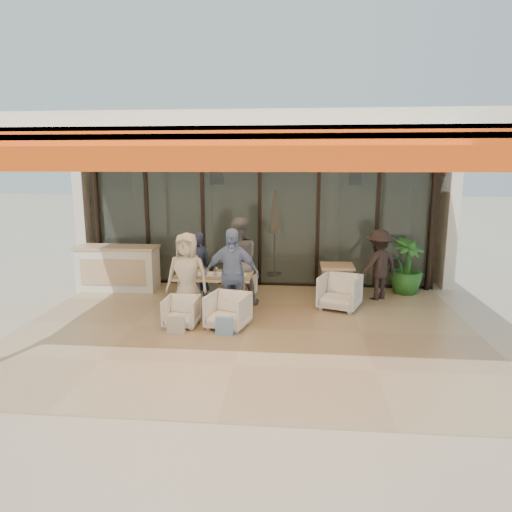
{
  "coord_description": "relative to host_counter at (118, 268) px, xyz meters",
  "views": [
    {
      "loc": [
        0.86,
        -7.59,
        2.87
      ],
      "look_at": [
        0.1,
        0.9,
        1.15
      ],
      "focal_mm": 32.0,
      "sensor_mm": 36.0,
      "label": 1
    }
  ],
  "objects": [
    {
      "name": "ground",
      "position": [
        3.21,
        -2.3,
        -0.53
      ],
      "size": [
        70.0,
        70.0,
        0.0
      ],
      "primitive_type": "plane",
      "color": "#C6B293",
      "rests_on": "ground"
    },
    {
      "name": "terrace_floor",
      "position": [
        3.21,
        -2.3,
        -0.53
      ],
      "size": [
        8.0,
        6.0,
        0.01
      ],
      "primitive_type": "cube",
      "color": "tan",
      "rests_on": "ground"
    },
    {
      "name": "terrace_structure",
      "position": [
        3.21,
        -2.56,
        2.72
      ],
      "size": [
        8.0,
        6.0,
        3.4
      ],
      "color": "silver",
      "rests_on": "ground"
    },
    {
      "name": "glass_storefront",
      "position": [
        3.21,
        0.7,
        1.07
      ],
      "size": [
        8.08,
        0.1,
        3.2
      ],
      "color": "#9EADA3",
      "rests_on": "ground"
    },
    {
      "name": "interior_block",
      "position": [
        3.22,
        3.02,
        1.7
      ],
      "size": [
        9.05,
        3.62,
        3.52
      ],
      "color": "silver",
      "rests_on": "ground"
    },
    {
      "name": "host_counter",
      "position": [
        0.0,
        0.0,
        0.0
      ],
      "size": [
        1.85,
        0.65,
        1.04
      ],
      "color": "silver",
      "rests_on": "ground"
    },
    {
      "name": "dining_table",
      "position": [
        2.46,
        -1.28,
        0.16
      ],
      "size": [
        1.5,
        0.9,
        0.93
      ],
      "color": "tan",
      "rests_on": "ground"
    },
    {
      "name": "chair_far_left",
      "position": [
        2.05,
        -0.33,
        -0.2
      ],
      "size": [
        0.75,
        0.72,
        0.67
      ],
      "primitive_type": "imported",
      "rotation": [
        0.0,
        0.0,
        3.33
      ],
      "color": "white",
      "rests_on": "ground"
    },
    {
      "name": "chair_far_right",
      "position": [
        2.89,
        -0.33,
        -0.24
      ],
      "size": [
        0.7,
        0.68,
        0.58
      ],
      "primitive_type": "imported",
      "rotation": [
        0.0,
        0.0,
        2.84
      ],
      "color": "white",
      "rests_on": "ground"
    },
    {
      "name": "chair_near_left",
      "position": [
        2.05,
        -2.23,
        -0.23
      ],
      "size": [
        0.6,
        0.57,
        0.6
      ],
      "primitive_type": "imported",
      "rotation": [
        0.0,
        0.0,
        -0.03
      ],
      "color": "white",
      "rests_on": "ground"
    },
    {
      "name": "chair_near_right",
      "position": [
        2.89,
        -2.23,
        -0.18
      ],
      "size": [
        0.82,
        0.79,
        0.7
      ],
      "primitive_type": "imported",
      "rotation": [
        0.0,
        0.0,
        -0.26
      ],
      "color": "white",
      "rests_on": "ground"
    },
    {
      "name": "diner_navy",
      "position": [
        2.05,
        -0.83,
        0.23
      ],
      "size": [
        0.65,
        0.53,
        1.52
      ],
      "primitive_type": "imported",
      "rotation": [
        0.0,
        0.0,
        3.49
      ],
      "color": "#1B233C",
      "rests_on": "ground"
    },
    {
      "name": "diner_grey",
      "position": [
        2.89,
        -0.83,
        0.38
      ],
      "size": [
        1.04,
        0.91,
        1.83
      ],
      "primitive_type": "imported",
      "rotation": [
        0.0,
        0.0,
        3.41
      ],
      "color": "#5E5E62",
      "rests_on": "ground"
    },
    {
      "name": "diner_cream",
      "position": [
        2.05,
        -1.73,
        0.29
      ],
      "size": [
        0.84,
        0.58,
        1.63
      ],
      "primitive_type": "imported",
      "rotation": [
        0.0,
        0.0,
        -0.08
      ],
      "color": "beige",
      "rests_on": "ground"
    },
    {
      "name": "diner_periwinkle",
      "position": [
        2.89,
        -1.73,
        0.33
      ],
      "size": [
        1.03,
        0.47,
        1.73
      ],
      "primitive_type": "imported",
      "rotation": [
        0.0,
        0.0,
        0.04
      ],
      "color": "#708ABB",
      "rests_on": "ground"
    },
    {
      "name": "tote_bag_cream",
      "position": [
        2.05,
        -2.63,
        -0.36
      ],
      "size": [
        0.3,
        0.1,
        0.34
      ],
      "primitive_type": "cube",
      "color": "silver",
      "rests_on": "ground"
    },
    {
      "name": "tote_bag_blue",
      "position": [
        2.89,
        -2.63,
        -0.36
      ],
      "size": [
        0.3,
        0.1,
        0.34
      ],
      "primitive_type": "cube",
      "color": "#99BFD8",
      "rests_on": "ground"
    },
    {
      "name": "side_table",
      "position": [
        4.96,
        -0.22,
        0.11
      ],
      "size": [
        0.7,
        0.7,
        0.74
      ],
      "color": "tan",
      "rests_on": "ground"
    },
    {
      "name": "side_chair",
      "position": [
        4.96,
        -0.97,
        -0.14
      ],
      "size": [
        0.96,
        0.93,
        0.78
      ],
      "primitive_type": "imported",
      "rotation": [
        0.0,
        0.0,
        -0.36
      ],
      "color": "white",
      "rests_on": "ground"
    },
    {
      "name": "standing_woman",
      "position": [
        5.82,
        -0.24,
        0.23
      ],
      "size": [
        1.14,
        1.03,
        1.53
      ],
      "primitive_type": "imported",
      "rotation": [
        0.0,
        0.0,
        3.74
      ],
      "color": "black",
      "rests_on": "ground"
    },
    {
      "name": "potted_palm",
      "position": [
        6.54,
        0.28,
        0.11
      ],
      "size": [
        0.98,
        0.98,
        1.27
      ],
      "primitive_type": "imported",
      "rotation": [
        0.0,
        0.0,
        0.53
      ],
      "color": "#1E5919",
      "rests_on": "ground"
    }
  ]
}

